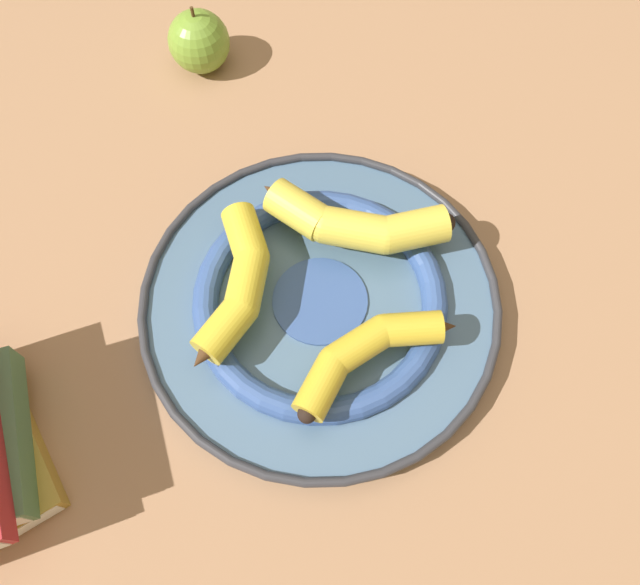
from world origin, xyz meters
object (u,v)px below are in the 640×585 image
(banana_a, at_px, (353,223))
(banana_c, at_px, (239,285))
(banana_b, at_px, (367,351))
(decorative_bowl, at_px, (320,302))
(apple, at_px, (199,42))

(banana_a, xyz_separation_m, banana_c, (-0.12, -0.05, -0.00))
(banana_a, relative_size, banana_c, 1.11)
(banana_a, bearing_deg, banana_b, -74.21)
(banana_a, bearing_deg, banana_c, -137.07)
(banana_a, xyz_separation_m, banana_b, (-0.01, -0.14, -0.00))
(decorative_bowl, distance_m, banana_a, 0.09)
(decorative_bowl, bearing_deg, apple, 106.43)
(decorative_bowl, relative_size, banana_c, 2.06)
(banana_a, xyz_separation_m, apple, (-0.15, 0.29, -0.02))
(decorative_bowl, distance_m, apple, 0.37)
(banana_b, xyz_separation_m, apple, (-0.14, 0.43, -0.02))
(banana_c, relative_size, apple, 2.04)
(banana_a, distance_m, apple, 0.33)
(decorative_bowl, distance_m, banana_b, 0.09)
(decorative_bowl, bearing_deg, banana_c, 172.02)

